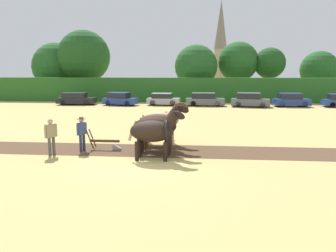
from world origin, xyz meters
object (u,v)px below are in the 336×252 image
(tree_right, at_px, (319,70))
(draft_horse_trail_right, at_px, (162,120))
(draft_horse_lead_left, at_px, (154,131))
(parked_car_center_left, at_px, (163,99))
(tree_center_left, at_px, (196,66))
(farmer_beside_team, at_px, (166,122))
(tree_far_left, at_px, (57,67))
(tree_left, at_px, (84,57))
(tree_center, at_px, (238,62))
(church_spire, at_px, (220,42))
(parked_car_center_right, at_px, (250,100))
(plow, at_px, (107,143))
(parked_car_left, at_px, (120,99))
(tree_center_right, at_px, (270,63))
(draft_horse_trail_left, at_px, (160,122))
(draft_horse_lead_right, at_px, (157,126))
(farmer_onlooker_left, at_px, (51,134))
(farmer_at_plow, at_px, (82,131))
(parked_car_far_left, at_px, (76,99))
(parked_car_center, at_px, (205,100))
(parked_car_right, at_px, (291,100))

(tree_right, relative_size, draft_horse_trail_right, 2.51)
(draft_horse_lead_left, height_order, parked_car_center_left, draft_horse_lead_left)
(tree_center_left, distance_m, farmer_beside_team, 27.99)
(tree_far_left, height_order, tree_left, tree_left)
(tree_center, height_order, church_spire, church_spire)
(draft_horse_trail_right, distance_m, parked_car_center_right, 21.38)
(tree_far_left, bearing_deg, tree_left, -16.83)
(plow, bearing_deg, parked_car_left, 101.65)
(tree_center_right, relative_size, parked_car_center_right, 1.66)
(tree_center_left, relative_size, draft_horse_trail_right, 2.82)
(draft_horse_trail_left, distance_m, parked_car_center_right, 22.40)
(tree_center_right, bearing_deg, draft_horse_lead_right, -110.09)
(tree_center_right, distance_m, parked_car_center_right, 12.76)
(tree_center_right, bearing_deg, tree_left, -177.61)
(draft_horse_lead_left, xyz_separation_m, plow, (-2.62, 1.65, -0.98))
(tree_right, xyz_separation_m, parked_car_center_right, (-11.34, -11.45, -3.44))
(tree_center_left, height_order, farmer_onlooker_left, tree_center_left)
(farmer_beside_team, xyz_separation_m, parked_car_center_right, (7.78, 18.11, -0.15))
(tree_center, xyz_separation_m, parked_car_center_right, (0.04, -11.58, -4.57))
(tree_center_right, distance_m, church_spire, 36.08)
(draft_horse_trail_left, relative_size, farmer_at_plow, 1.59)
(farmer_onlooker_left, relative_size, parked_car_far_left, 0.38)
(tree_center_right, distance_m, parked_car_far_left, 27.27)
(parked_car_center_right, bearing_deg, parked_car_center, -178.35)
(draft_horse_trail_left, relative_size, parked_car_far_left, 0.60)
(draft_horse_trail_right, bearing_deg, draft_horse_trail_left, -89.42)
(draft_horse_lead_left, height_order, parked_car_left, draft_horse_lead_left)
(tree_center_left, xyz_separation_m, tree_center_right, (10.48, 1.61, 0.43))
(farmer_at_plow, xyz_separation_m, parked_car_center, (6.58, 22.60, -0.28))
(parked_car_right, bearing_deg, draft_horse_trail_right, -122.80)
(tree_left, relative_size, parked_car_far_left, 2.16)
(draft_horse_trail_right, height_order, farmer_at_plow, draft_horse_trail_right)
(draft_horse_lead_left, distance_m, parked_car_center_right, 24.48)
(parked_car_center, bearing_deg, tree_center_left, 97.83)
(parked_car_center, xyz_separation_m, parked_car_right, (9.73, -0.01, 0.01))
(tree_right, height_order, church_spire, church_spire)
(parked_car_far_left, bearing_deg, draft_horse_trail_left, -63.04)
(tree_center_left, xyz_separation_m, farmer_at_plow, (-5.49, -31.49, -3.66))
(draft_horse_lead_right, bearing_deg, tree_left, 114.50)
(tree_far_left, bearing_deg, plow, -62.96)
(draft_horse_trail_right, bearing_deg, draft_horse_lead_left, -90.10)
(farmer_at_plow, bearing_deg, church_spire, 105.26)
(tree_far_left, height_order, draft_horse_trail_right, tree_far_left)
(tree_left, distance_m, tree_center_right, 26.88)
(tree_far_left, height_order, draft_horse_lead_right, tree_far_left)
(tree_right, bearing_deg, parked_car_center_right, -134.71)
(tree_left, height_order, parked_car_right, tree_left)
(tree_far_left, relative_size, tree_right, 1.21)
(tree_center_right, bearing_deg, farmer_at_plow, -115.77)
(tree_center, relative_size, tree_center_right, 1.12)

